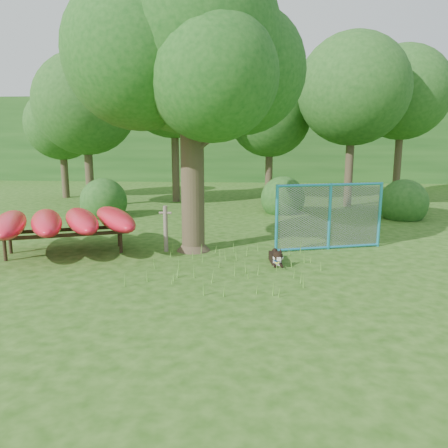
# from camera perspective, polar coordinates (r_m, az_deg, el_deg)

# --- Properties ---
(ground) EXTENTS (80.00, 80.00, 0.00)m
(ground) POSITION_cam_1_polar(r_m,az_deg,el_deg) (9.41, -1.81, -7.36)
(ground) COLOR #1F470E
(ground) RESTS_ON ground
(oak_tree) EXTENTS (5.96, 5.18, 7.67)m
(oak_tree) POSITION_cam_1_polar(r_m,az_deg,el_deg) (11.79, -4.59, 21.46)
(oak_tree) COLOR #3A2F1F
(oak_tree) RESTS_ON ground
(wooden_post) EXTENTS (0.33, 0.11, 1.24)m
(wooden_post) POSITION_cam_1_polar(r_m,az_deg,el_deg) (11.74, -7.63, -0.45)
(wooden_post) COLOR #6A5D4F
(wooden_post) RESTS_ON ground
(kayak_rack) EXTENTS (4.60, 4.13, 1.12)m
(kayak_rack) POSITION_cam_1_polar(r_m,az_deg,el_deg) (12.17, -20.15, 0.33)
(kayak_rack) COLOR black
(kayak_rack) RESTS_ON ground
(husky_dog) EXTENTS (0.33, 1.01, 0.45)m
(husky_dog) POSITION_cam_1_polar(r_m,az_deg,el_deg) (10.65, 6.82, -4.37)
(husky_dog) COLOR black
(husky_dog) RESTS_ON ground
(fence_section) EXTENTS (2.99, 0.99, 3.02)m
(fence_section) POSITION_cam_1_polar(r_m,az_deg,el_deg) (12.17, 13.62, 0.94)
(fence_section) COLOR #2895BC
(fence_section) RESTS_ON ground
(wildflower_clump) EXTENTS (0.11, 0.11, 0.22)m
(wildflower_clump) POSITION_cam_1_polar(r_m,az_deg,el_deg) (10.05, 6.93, -5.17)
(wildflower_clump) COLOR #579230
(wildflower_clump) RESTS_ON ground
(bg_tree_a) EXTENTS (4.40, 4.40, 6.70)m
(bg_tree_a) POSITION_cam_1_polar(r_m,az_deg,el_deg) (20.38, -17.66, 14.73)
(bg_tree_a) COLOR #3A2F1F
(bg_tree_a) RESTS_ON ground
(bg_tree_b) EXTENTS (5.20, 5.20, 8.22)m
(bg_tree_b) POSITION_cam_1_polar(r_m,az_deg,el_deg) (21.43, -6.57, 17.97)
(bg_tree_b) COLOR #3A2F1F
(bg_tree_b) RESTS_ON ground
(bg_tree_c) EXTENTS (4.00, 4.00, 6.12)m
(bg_tree_c) POSITION_cam_1_polar(r_m,az_deg,el_deg) (21.92, 6.02, 13.88)
(bg_tree_c) COLOR #3A2F1F
(bg_tree_c) RESTS_ON ground
(bg_tree_d) EXTENTS (4.80, 4.80, 7.50)m
(bg_tree_d) POSITION_cam_1_polar(r_m,az_deg,el_deg) (20.39, 16.53, 16.49)
(bg_tree_d) COLOR #3A2F1F
(bg_tree_d) RESTS_ON ground
(bg_tree_e) EXTENTS (4.60, 4.60, 7.55)m
(bg_tree_e) POSITION_cam_1_polar(r_m,az_deg,el_deg) (24.04, 22.31, 15.57)
(bg_tree_e) COLOR #3A2F1F
(bg_tree_e) RESTS_ON ground
(bg_tree_f) EXTENTS (3.60, 3.60, 5.55)m
(bg_tree_f) POSITION_cam_1_polar(r_m,az_deg,el_deg) (24.07, -20.47, 12.10)
(bg_tree_f) COLOR #3A2F1F
(bg_tree_f) RESTS_ON ground
(shrub_left) EXTENTS (1.80, 1.80, 1.80)m
(shrub_left) POSITION_cam_1_polar(r_m,az_deg,el_deg) (17.70, -15.35, 0.92)
(shrub_left) COLOR #1D4D19
(shrub_left) RESTS_ON ground
(shrub_right) EXTENTS (1.80, 1.80, 1.80)m
(shrub_right) POSITION_cam_1_polar(r_m,az_deg,el_deg) (18.00, 22.27, 0.66)
(shrub_right) COLOR #1D4D19
(shrub_right) RESTS_ON ground
(shrub_mid) EXTENTS (1.80, 1.80, 1.80)m
(shrub_mid) POSITION_cam_1_polar(r_m,az_deg,el_deg) (18.15, 7.64, 1.46)
(shrub_mid) COLOR #1D4D19
(shrub_mid) RESTS_ON ground
(wooded_hillside) EXTENTS (80.00, 12.00, 6.00)m
(wooded_hillside) POSITION_cam_1_polar(r_m,az_deg,el_deg) (36.90, 3.05, 10.97)
(wooded_hillside) COLOR #1D4D19
(wooded_hillside) RESTS_ON ground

